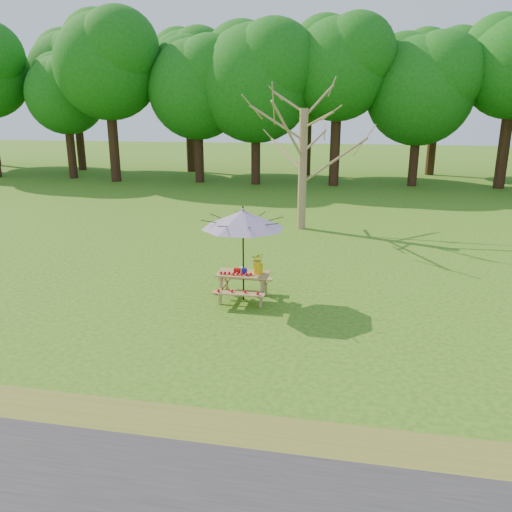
% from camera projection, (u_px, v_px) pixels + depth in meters
% --- Properties ---
extents(treeline, '(60.00, 12.00, 16.00)m').
position_uv_depth(treeline, '(231.00, 44.00, 29.03)').
color(treeline, '#116010').
rests_on(treeline, ground).
extents(bare_tree, '(6.17, 6.17, 10.17)m').
position_uv_depth(bare_tree, '(306.00, 54.00, 17.20)').
color(bare_tree, olive).
rests_on(bare_tree, ground).
extents(picnic_table, '(1.20, 1.32, 0.67)m').
position_uv_depth(picnic_table, '(243.00, 287.00, 11.71)').
color(picnic_table, '#A5864A').
rests_on(picnic_table, ground).
extents(patio_umbrella, '(2.49, 2.49, 2.25)m').
position_uv_depth(patio_umbrella, '(243.00, 219.00, 11.25)').
color(patio_umbrella, black).
rests_on(patio_umbrella, ground).
extents(produce_bins, '(0.32, 0.39, 0.13)m').
position_uv_depth(produce_bins, '(241.00, 270.00, 11.64)').
color(produce_bins, '#B00E0E').
rests_on(produce_bins, picnic_table).
extents(tomatoes_row, '(0.77, 0.13, 0.07)m').
position_uv_depth(tomatoes_row, '(235.00, 274.00, 11.46)').
color(tomatoes_row, red).
rests_on(tomatoes_row, picnic_table).
extents(flower_bucket, '(0.30, 0.26, 0.50)m').
position_uv_depth(flower_bucket, '(258.00, 262.00, 11.52)').
color(flower_bucket, yellow).
rests_on(flower_bucket, picnic_table).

